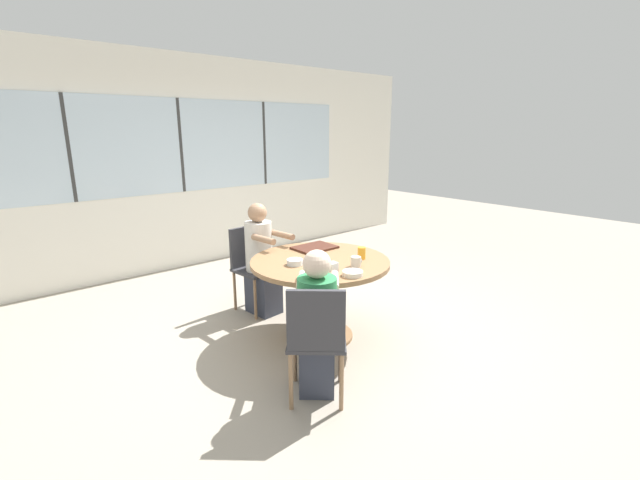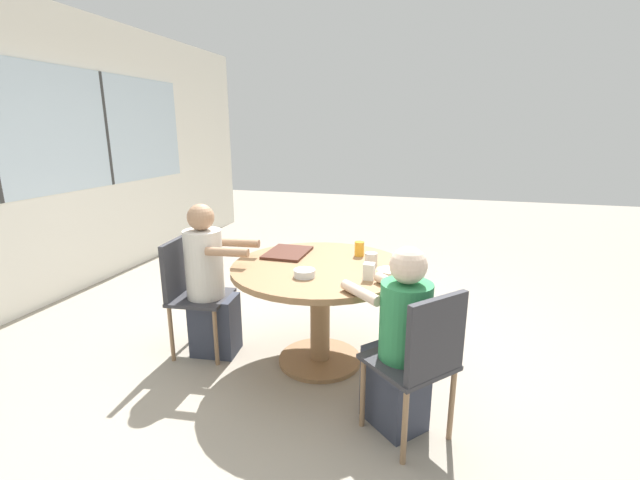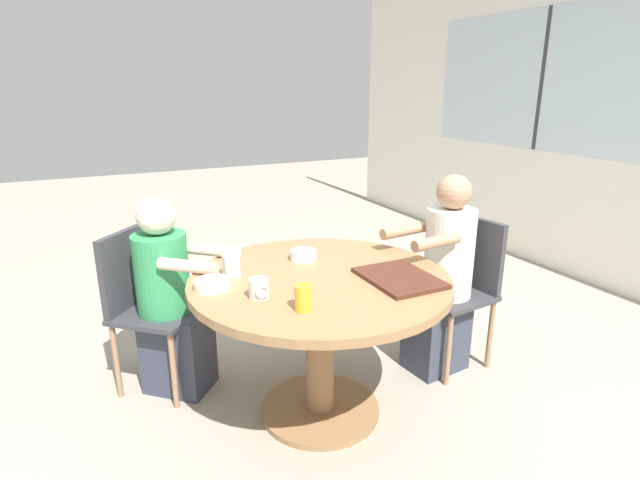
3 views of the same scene
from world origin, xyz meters
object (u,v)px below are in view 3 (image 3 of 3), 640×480
object	(u,v)px
chair_for_man_blue_shirt	(463,278)
juice_glass	(303,298)
chair_for_woman_green_shirt	(143,296)
person_woman_green_shirt	(170,305)
person_man_blue_shirt	(443,283)
bowl_white_shallow	(303,255)
coffee_mug	(259,289)
milk_carton_small	(231,266)
bowl_cereal	(212,284)

from	to	relation	value
chair_for_man_blue_shirt	juice_glass	size ratio (longest dim) A/B	8.17
chair_for_woman_green_shirt	person_woman_green_shirt	distance (m)	0.17
person_man_blue_shirt	bowl_white_shallow	bearing A→B (deg)	71.86
coffee_mug	juice_glass	bearing A→B (deg)	32.02
person_woman_green_shirt	milk_carton_small	world-z (taller)	person_woman_green_shirt
chair_for_woman_green_shirt	juice_glass	xyz separation A→B (m)	(0.96, 0.51, 0.27)
juice_glass	bowl_white_shallow	size ratio (longest dim) A/B	0.78
juice_glass	coffee_mug	bearing A→B (deg)	-147.98
chair_for_man_blue_shirt	coffee_mug	xyz separation A→B (m)	(0.22, -1.32, 0.26)
chair_for_woman_green_shirt	juice_glass	distance (m)	1.12
juice_glass	milk_carton_small	world-z (taller)	juice_glass
person_woman_green_shirt	milk_carton_small	size ratio (longest dim) A/B	10.31
bowl_cereal	coffee_mug	bearing A→B (deg)	38.45
milk_carton_small	person_man_blue_shirt	bearing A→B (deg)	85.26
coffee_mug	bowl_white_shallow	xyz separation A→B (m)	(-0.36, 0.37, -0.02)
bowl_white_shallow	bowl_cereal	xyz separation A→B (m)	(0.17, -0.52, -0.00)
person_woman_green_shirt	juice_glass	size ratio (longest dim) A/B	10.03
chair_for_woman_green_shirt	bowl_white_shallow	bearing A→B (deg)	104.09
chair_for_woman_green_shirt	chair_for_man_blue_shirt	bearing A→B (deg)	114.18
milk_carton_small	bowl_cereal	world-z (taller)	milk_carton_small
person_man_blue_shirt	coffee_mug	world-z (taller)	person_man_blue_shirt
juice_glass	bowl_cereal	world-z (taller)	juice_glass
coffee_mug	chair_for_man_blue_shirt	bearing A→B (deg)	99.36
milk_carton_small	chair_for_woman_green_shirt	bearing A→B (deg)	-142.62
person_woman_green_shirt	bowl_cereal	size ratio (longest dim) A/B	6.58
person_man_blue_shirt	milk_carton_small	world-z (taller)	person_man_blue_shirt
milk_carton_small	bowl_cereal	distance (m)	0.16
coffee_mug	bowl_white_shallow	bearing A→B (deg)	134.84
person_man_blue_shirt	bowl_cereal	size ratio (longest dim) A/B	7.02
coffee_mug	bowl_white_shallow	distance (m)	0.52
person_man_blue_shirt	coffee_mug	bearing A→B (deg)	93.48
person_woman_green_shirt	juice_glass	world-z (taller)	person_woman_green_shirt
chair_for_man_blue_shirt	juice_glass	bearing A→B (deg)	102.43
bowl_cereal	chair_for_woman_green_shirt	bearing A→B (deg)	-157.16
bowl_white_shallow	chair_for_woman_green_shirt	bearing A→B (deg)	-117.97
chair_for_woman_green_shirt	person_man_blue_shirt	size ratio (longest dim) A/B	0.76
milk_carton_small	bowl_cereal	bearing A→B (deg)	-47.17
person_woman_green_shirt	milk_carton_small	xyz separation A→B (m)	(0.36, 0.24, 0.30)
chair_for_woman_green_shirt	milk_carton_small	size ratio (longest dim) A/B	8.39
person_man_blue_shirt	bowl_white_shallow	world-z (taller)	person_man_blue_shirt
chair_for_man_blue_shirt	coffee_mug	distance (m)	1.36
chair_for_woman_green_shirt	person_man_blue_shirt	world-z (taller)	person_man_blue_shirt
person_woman_green_shirt	bowl_cereal	bearing A→B (deg)	56.65
bowl_cereal	person_woman_green_shirt	bearing A→B (deg)	-165.42
chair_for_woman_green_shirt	coffee_mug	bearing A→B (deg)	69.24
person_man_blue_shirt	juice_glass	world-z (taller)	person_man_blue_shirt
person_man_blue_shirt	chair_for_man_blue_shirt	bearing A→B (deg)	-90.00
coffee_mug	bowl_white_shallow	size ratio (longest dim) A/B	0.67
bowl_white_shallow	juice_glass	bearing A→B (deg)	-24.15
milk_carton_small	bowl_white_shallow	size ratio (longest dim) A/B	0.76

